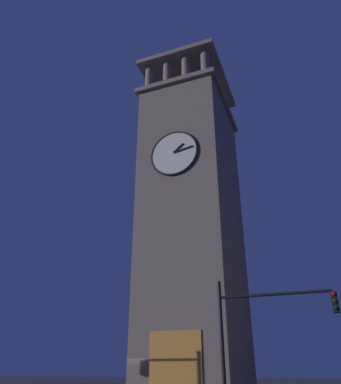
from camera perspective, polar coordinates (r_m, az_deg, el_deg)
clocktower at (r=29.16m, az=3.51°, el=-5.16°), size 6.84×8.87×28.65m
traffic_signal_mid at (r=15.61m, az=13.63°, el=-19.11°), size 4.54×0.41×5.23m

